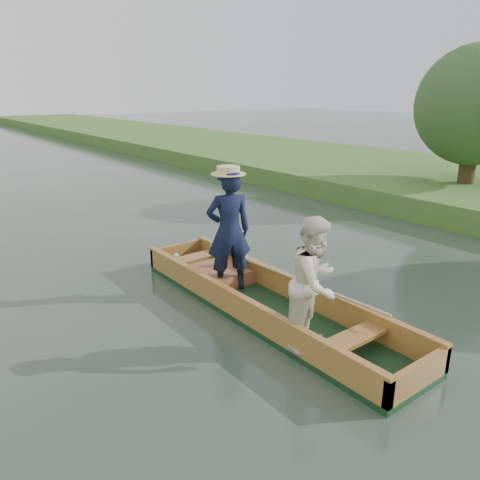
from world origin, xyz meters
TOP-DOWN VIEW (x-y plane):
  - ground at (0.00, 0.00)m, footprint 120.00×120.00m
  - trees_far at (-0.63, 4.40)m, footprint 21.13×7.96m
  - punt at (-0.06, -0.06)m, footprint 1.25×5.00m

SIDE VIEW (x-z plane):
  - ground at x=0.00m, z-range 0.00..0.00m
  - punt at x=-0.06m, z-range -0.36..1.64m
  - trees_far at x=-0.63m, z-range 0.38..4.78m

